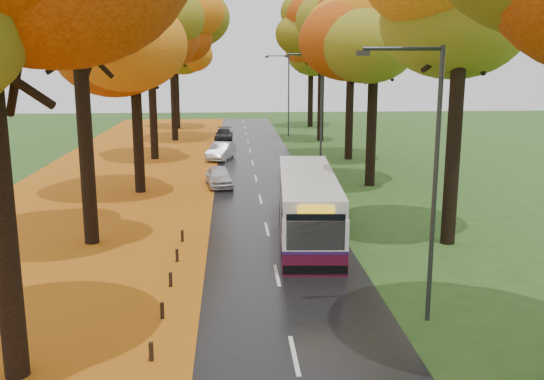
{
  "coord_description": "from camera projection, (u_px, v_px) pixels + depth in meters",
  "views": [
    {
      "loc": [
        -1.57,
        -8.49,
        7.64
      ],
      "look_at": [
        0.0,
        14.62,
        2.6
      ],
      "focal_mm": 40.0,
      "sensor_mm": 36.0,
      "label": 1
    }
  ],
  "objects": [
    {
      "name": "centre_line",
      "position": [
        260.0,
        195.0,
        34.37
      ],
      "size": [
        0.12,
        90.0,
        0.01
      ],
      "primitive_type": "cube",
      "color": "silver",
      "rests_on": "road"
    },
    {
      "name": "leaf_verge",
      "position": [
        99.0,
        198.0,
        33.78
      ],
      "size": [
        12.0,
        90.0,
        0.02
      ],
      "primitive_type": "cube",
      "color": "#934C0D",
      "rests_on": "ground"
    },
    {
      "name": "car_silver",
      "position": [
        221.0,
        151.0,
        46.44
      ],
      "size": [
        2.38,
        4.18,
        1.3
      ],
      "primitive_type": "imported",
      "rotation": [
        0.0,
        0.0,
        -0.27
      ],
      "color": "#989A9F",
      "rests_on": "road"
    },
    {
      "name": "leaf_drift",
      "position": [
        206.0,
        196.0,
        34.16
      ],
      "size": [
        0.9,
        90.0,
        0.01
      ],
      "primitive_type": "cube",
      "color": "#C96914",
      "rests_on": "road"
    },
    {
      "name": "streetlamp_near",
      "position": [
        427.0,
        165.0,
        17.06
      ],
      "size": [
        2.45,
        0.18,
        8.0
      ],
      "color": "#333538",
      "rests_on": "ground"
    },
    {
      "name": "streetlamp_mid",
      "position": [
        317.0,
        106.0,
        38.51
      ],
      "size": [
        2.45,
        0.18,
        8.0
      ],
      "color": "#333538",
      "rests_on": "ground"
    },
    {
      "name": "road",
      "position": [
        260.0,
        196.0,
        34.37
      ],
      "size": [
        6.5,
        90.0,
        0.04
      ],
      "primitive_type": "cube",
      "color": "black",
      "rests_on": "ground"
    },
    {
      "name": "bus",
      "position": [
        308.0,
        204.0,
        26.24
      ],
      "size": [
        3.09,
        10.5,
        2.73
      ],
      "rotation": [
        0.0,
        0.0,
        -0.07
      ],
      "color": "#4A0B21",
      "rests_on": "road"
    },
    {
      "name": "bollard_row",
      "position": [
        144.0,
        378.0,
        14.28
      ],
      "size": [
        0.11,
        23.51,
        0.52
      ],
      "color": "black",
      "rests_on": "ground"
    },
    {
      "name": "car_dark",
      "position": [
        224.0,
        135.0,
        56.94
      ],
      "size": [
        1.78,
        4.09,
        1.17
      ],
      "primitive_type": "imported",
      "rotation": [
        0.0,
        0.0,
        -0.03
      ],
      "color": "black",
      "rests_on": "road"
    },
    {
      "name": "trees_right",
      "position": [
        383.0,
        22.0,
        34.66
      ],
      "size": [
        9.3,
        74.2,
        13.96
      ],
      "color": "black",
      "rests_on": "ground"
    },
    {
      "name": "trees_left",
      "position": [
        129.0,
        24.0,
        33.88
      ],
      "size": [
        9.2,
        74.0,
        13.88
      ],
      "color": "black",
      "rests_on": "ground"
    },
    {
      "name": "car_white",
      "position": [
        219.0,
        176.0,
        36.68
      ],
      "size": [
        1.89,
        3.73,
        1.22
      ],
      "primitive_type": "imported",
      "rotation": [
        0.0,
        0.0,
        0.13
      ],
      "color": "silver",
      "rests_on": "road"
    },
    {
      "name": "streetlamp_far",
      "position": [
        286.0,
        89.0,
        59.96
      ],
      "size": [
        2.45,
        0.18,
        8.0
      ],
      "color": "#333538",
      "rests_on": "ground"
    }
  ]
}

